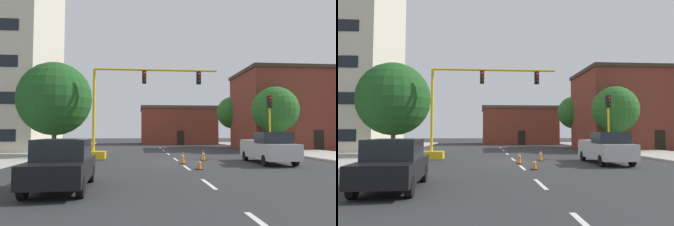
% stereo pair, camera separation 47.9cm
% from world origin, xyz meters
% --- Properties ---
extents(ground_plane, '(160.00, 160.00, 0.00)m').
position_xyz_m(ground_plane, '(0.00, 0.00, 0.00)').
color(ground_plane, '#2D2D30').
extents(sidewalk_left, '(6.00, 56.00, 0.14)m').
position_xyz_m(sidewalk_left, '(-13.10, 8.00, 0.07)').
color(sidewalk_left, '#B2ADA3').
rests_on(sidewalk_left, ground_plane).
extents(sidewalk_right, '(6.00, 56.00, 0.14)m').
position_xyz_m(sidewalk_right, '(13.10, 8.00, 0.07)').
color(sidewalk_right, '#B2ADA3').
rests_on(sidewalk_right, ground_plane).
extents(lane_stripe_seg_1, '(0.16, 2.40, 0.01)m').
position_xyz_m(lane_stripe_seg_1, '(0.00, -8.50, 0.00)').
color(lane_stripe_seg_1, silver).
rests_on(lane_stripe_seg_1, ground_plane).
extents(lane_stripe_seg_2, '(0.16, 2.40, 0.01)m').
position_xyz_m(lane_stripe_seg_2, '(0.00, -3.00, 0.00)').
color(lane_stripe_seg_2, silver).
rests_on(lane_stripe_seg_2, ground_plane).
extents(lane_stripe_seg_3, '(0.16, 2.40, 0.01)m').
position_xyz_m(lane_stripe_seg_3, '(0.00, 2.50, 0.00)').
color(lane_stripe_seg_3, silver).
rests_on(lane_stripe_seg_3, ground_plane).
extents(lane_stripe_seg_4, '(0.16, 2.40, 0.01)m').
position_xyz_m(lane_stripe_seg_4, '(0.00, 8.00, 0.00)').
color(lane_stripe_seg_4, silver).
rests_on(lane_stripe_seg_4, ground_plane).
extents(lane_stripe_seg_5, '(0.16, 2.40, 0.01)m').
position_xyz_m(lane_stripe_seg_5, '(0.00, 13.50, 0.00)').
color(lane_stripe_seg_5, silver).
rests_on(lane_stripe_seg_5, ground_plane).
extents(lane_stripe_seg_6, '(0.16, 2.40, 0.01)m').
position_xyz_m(lane_stripe_seg_6, '(0.00, 19.00, 0.00)').
color(lane_stripe_seg_6, silver).
rests_on(lane_stripe_seg_6, ground_plane).
extents(building_brick_center, '(12.08, 10.29, 6.06)m').
position_xyz_m(building_brick_center, '(3.65, 31.99, 3.04)').
color(building_brick_center, brown).
rests_on(building_brick_center, ground_plane).
extents(building_row_right, '(13.97, 9.71, 9.31)m').
position_xyz_m(building_row_right, '(16.41, 16.09, 4.67)').
color(building_row_right, brown).
rests_on(building_row_right, ground_plane).
extents(traffic_signal_gantry, '(10.29, 1.20, 6.83)m').
position_xyz_m(traffic_signal_gantry, '(-4.66, 3.40, 2.32)').
color(traffic_signal_gantry, yellow).
rests_on(traffic_signal_gantry, ground_plane).
extents(traffic_light_pole_right, '(0.32, 0.47, 4.80)m').
position_xyz_m(traffic_light_pole_right, '(7.40, 2.91, 3.53)').
color(traffic_light_pole_right, yellow).
rests_on(traffic_light_pole_right, ground_plane).
extents(tree_right_mid, '(4.68, 4.68, 6.60)m').
position_xyz_m(tree_right_mid, '(11.09, 10.18, 4.25)').
color(tree_right_mid, '#4C3823').
rests_on(tree_right_mid, ground_plane).
extents(tree_right_far, '(4.40, 4.40, 6.86)m').
position_xyz_m(tree_right_far, '(10.20, 21.63, 4.64)').
color(tree_right_far, '#4C3823').
rests_on(tree_right_far, ground_plane).
extents(tree_left_near, '(5.84, 5.84, 7.55)m').
position_xyz_m(tree_left_near, '(-9.36, 5.18, 4.63)').
color(tree_left_near, brown).
rests_on(tree_left_near, ground_plane).
extents(pickup_truck_silver, '(2.14, 5.45, 1.99)m').
position_xyz_m(pickup_truck_silver, '(5.56, -1.04, 0.97)').
color(pickup_truck_silver, '#BCBCC1').
rests_on(pickup_truck_silver, ground_plane).
extents(sedan_black_near_left, '(2.06, 4.58, 1.74)m').
position_xyz_m(sedan_black_near_left, '(-5.32, -9.19, 0.89)').
color(sedan_black_near_left, black).
rests_on(sedan_black_near_left, ground_plane).
extents(traffic_cone_roadside_a, '(0.36, 0.36, 0.78)m').
position_xyz_m(traffic_cone_roadside_a, '(1.77, 0.99, 0.38)').
color(traffic_cone_roadside_a, black).
rests_on(traffic_cone_roadside_a, ground_plane).
extents(traffic_cone_roadside_b, '(0.36, 0.36, 0.77)m').
position_xyz_m(traffic_cone_roadside_b, '(0.07, -0.87, 0.38)').
color(traffic_cone_roadside_b, black).
rests_on(traffic_cone_roadside_b, ground_plane).
extents(traffic_cone_roadside_c, '(0.36, 0.36, 0.59)m').
position_xyz_m(traffic_cone_roadside_c, '(0.52, -3.93, 0.29)').
color(traffic_cone_roadside_c, black).
rests_on(traffic_cone_roadside_c, ground_plane).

